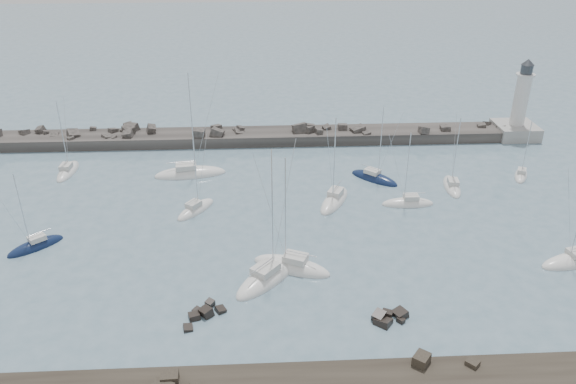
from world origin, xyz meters
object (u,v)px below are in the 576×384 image
object	(u,v)px
sailboat_6	(334,201)
sailboat_10	(452,187)
lighthouse	(517,120)
sailboat_5	(292,267)
sailboat_9	(408,204)
sailboat_4	(190,174)
sailboat_2	(36,246)
sailboat_7	(268,277)
sailboat_3	(196,210)
sailboat_12	(521,176)
sailboat_8	(374,178)
sailboat_1	(68,172)
sailboat_11	(573,261)

from	to	relation	value
sailboat_6	sailboat_10	size ratio (longest dim) A/B	1.19
lighthouse	sailboat_5	distance (m)	57.38
sailboat_9	sailboat_4	bearing A→B (deg)	160.08
sailboat_2	sailboat_7	xyz separation A→B (m)	(27.89, -7.71, 0.01)
sailboat_3	sailboat_5	size ratio (longest dim) A/B	0.76
lighthouse	sailboat_12	bearing A→B (deg)	-109.45
lighthouse	sailboat_10	distance (m)	26.50
sailboat_8	sailboat_12	bearing A→B (deg)	-0.34
sailboat_2	sailboat_10	world-z (taller)	sailboat_10
sailboat_1	sailboat_8	bearing A→B (deg)	-5.92
sailboat_6	sailboat_10	xyz separation A→B (m)	(17.73, 3.56, -0.02)
sailboat_1	sailboat_4	world-z (taller)	sailboat_4
sailboat_11	sailboat_12	bearing A→B (deg)	80.89
sailboat_6	sailboat_7	size ratio (longest dim) A/B	0.83
sailboat_10	sailboat_3	bearing A→B (deg)	-172.11
sailboat_4	sailboat_1	bearing A→B (deg)	174.39
sailboat_9	sailboat_10	distance (m)	9.09
sailboat_12	sailboat_1	bearing A→B (deg)	175.88
sailboat_1	sailboat_3	xyz separation A→B (m)	(20.91, -13.35, -0.00)
sailboat_5	sailboat_8	size ratio (longest dim) A/B	1.18
lighthouse	sailboat_4	bearing A→B (deg)	-166.71
sailboat_2	sailboat_6	world-z (taller)	sailboat_6
sailboat_7	sailboat_11	bearing A→B (deg)	2.06
sailboat_4	sailboat_8	world-z (taller)	sailboat_4
sailboat_2	sailboat_3	distance (m)	20.14
sailboat_5	sailboat_4	bearing A→B (deg)	118.85
sailboat_5	sailboat_12	size ratio (longest dim) A/B	1.56
sailboat_7	sailboat_8	bearing A→B (deg)	56.04
sailboat_10	sailboat_5	bearing A→B (deg)	-141.94
lighthouse	sailboat_10	xyz separation A→B (m)	(-17.50, -19.67, -2.96)
lighthouse	sailboat_2	xyz separation A→B (m)	(-72.65, -32.96, -2.96)
sailboat_2	sailboat_10	distance (m)	56.73
sailboat_2	sailboat_4	bearing A→B (deg)	50.09
sailboat_4	sailboat_6	xyz separation A→B (m)	(20.96, -9.95, 0.00)
sailboat_6	sailboat_11	xyz separation A→B (m)	(25.76, -16.17, -0.02)
sailboat_7	sailboat_8	size ratio (longest dim) A/B	1.31
sailboat_7	sailboat_10	size ratio (longest dim) A/B	1.42
sailboat_8	sailboat_3	bearing A→B (deg)	-161.86
sailboat_2	sailboat_5	size ratio (longest dim) A/B	0.74
sailboat_6	sailboat_10	bearing A→B (deg)	11.34
sailboat_3	sailboat_8	bearing A→B (deg)	18.14
sailboat_2	sailboat_12	bearing A→B (deg)	13.90
sailboat_4	sailboat_9	size ratio (longest dim) A/B	1.49
sailboat_9	sailboat_12	distance (m)	21.03
sailboat_4	sailboat_7	xyz separation A→B (m)	(11.43, -27.39, 0.00)
sailboat_6	sailboat_9	bearing A→B (deg)	-7.27
sailboat_12	sailboat_4	bearing A→B (deg)	176.45
sailboat_9	sailboat_10	bearing A→B (deg)	32.15
sailboat_1	sailboat_10	xyz separation A→B (m)	(57.66, -8.26, -0.00)
sailboat_11	sailboat_10	bearing A→B (deg)	112.12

